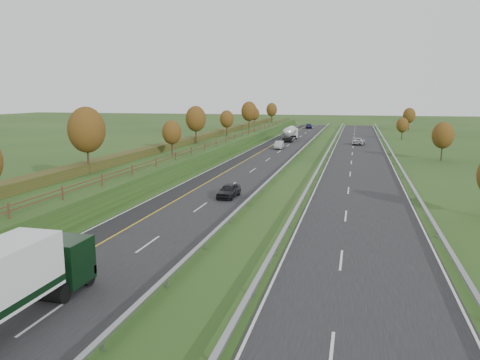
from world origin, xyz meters
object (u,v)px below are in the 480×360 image
(car_dark_near, at_px, (229,191))
(road_tanker, at_px, (290,133))
(car_silver_mid, at_px, (279,145))
(car_small_far, at_px, (309,126))
(car_oncoming, at_px, (359,141))

(car_dark_near, bearing_deg, road_tanker, 95.23)
(car_silver_mid, relative_size, car_small_far, 0.93)
(road_tanker, height_order, car_oncoming, road_tanker)
(road_tanker, bearing_deg, car_silver_mid, -89.20)
(car_dark_near, xyz_separation_m, car_silver_mid, (-2.40, 48.18, 0.05))
(car_dark_near, bearing_deg, car_silver_mid, 95.80)
(road_tanker, distance_m, car_dark_near, 66.62)
(car_silver_mid, bearing_deg, car_oncoming, 34.58)
(car_oncoming, bearing_deg, car_small_far, -66.37)
(car_dark_near, xyz_separation_m, car_oncoming, (13.62, 60.71, 0.01))
(car_small_far, distance_m, car_oncoming, 53.33)
(car_small_far, bearing_deg, car_silver_mid, -96.07)
(car_dark_near, height_order, car_small_far, car_small_far)
(car_dark_near, relative_size, car_small_far, 0.84)
(car_silver_mid, xyz_separation_m, car_small_far, (-0.27, 63.31, -0.04))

